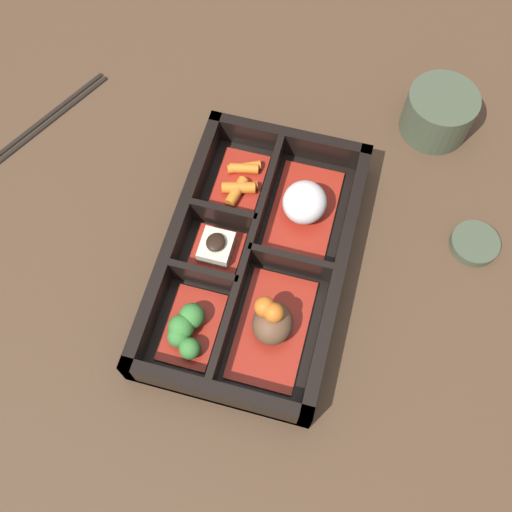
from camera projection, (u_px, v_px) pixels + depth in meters
name	position (u px, v px, depth m)	size (l,w,h in m)	color
ground_plane	(256.00, 265.00, 0.71)	(3.00, 3.00, 0.00)	#4C3523
bento_base	(256.00, 263.00, 0.71)	(0.34, 0.21, 0.01)	black
bento_rim	(254.00, 256.00, 0.69)	(0.34, 0.21, 0.05)	black
bowl_rice	(304.00, 205.00, 0.71)	(0.13, 0.08, 0.05)	maroon
bowl_stew	(272.00, 323.00, 0.65)	(0.13, 0.08, 0.06)	maroon
bowl_carrots	(240.00, 182.00, 0.74)	(0.10, 0.06, 0.02)	maroon
bowl_tofu	(216.00, 249.00, 0.70)	(0.06, 0.06, 0.03)	maroon
bowl_greens	(187.00, 329.00, 0.65)	(0.09, 0.06, 0.03)	maroon
tea_cup	(439.00, 112.00, 0.77)	(0.09, 0.09, 0.06)	#424C38
chopsticks	(40.00, 124.00, 0.79)	(0.21, 0.12, 0.01)	black
sauce_dish	(475.00, 243.00, 0.72)	(0.06, 0.06, 0.01)	#424C38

